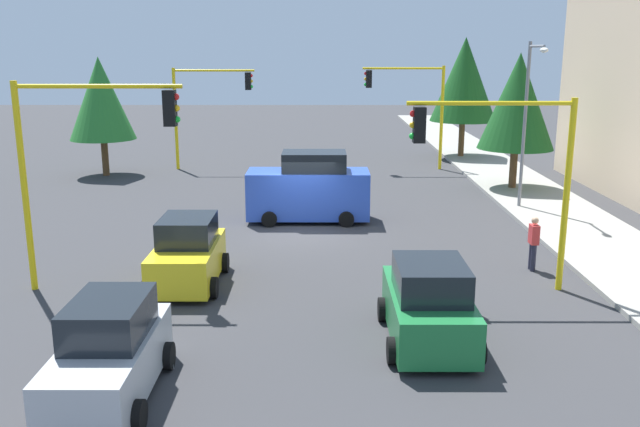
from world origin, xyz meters
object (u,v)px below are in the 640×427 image
traffic_signal_near_right (85,145)px  car_silver (109,354)px  car_green (429,305)px  pedestrian_crossing (533,242)px  traffic_signal_near_left (502,156)px  tree_opposite_side (101,99)px  traffic_signal_far_left (411,97)px  delivery_van_blue (309,189)px  tree_roadside_mid (518,101)px  street_lamp_curbside (529,108)px  car_yellow (188,254)px  tree_roadside_far (464,80)px  traffic_signal_far_right (207,98)px

traffic_signal_near_right → car_silver: size_ratio=1.49×
car_green → pedestrian_crossing: size_ratio=2.29×
traffic_signal_near_left → tree_opposite_side: (-18.00, -16.66, 0.28)m
traffic_signal_far_left → delivery_van_blue: 13.49m
tree_roadside_mid → street_lamp_curbside: bearing=-10.3°
car_yellow → pedestrian_crossing: size_ratio=2.15×
tree_roadside_far → traffic_signal_far_right: bearing=-75.3°
traffic_signal_far_right → street_lamp_curbside: street_lamp_curbside is taller
street_lamp_curbside → delivery_van_blue: (1.61, -8.97, -3.07)m
traffic_signal_near_right → traffic_signal_far_left: bearing=150.2°
car_green → car_silver: (2.61, -6.63, -0.00)m
tree_opposite_side → pedestrian_crossing: 24.66m
tree_opposite_side → tree_roadside_mid: (4.00, 21.00, 0.15)m
car_yellow → car_silver: 6.62m
car_green → tree_roadside_far: bearing=167.1°
traffic_signal_far_left → tree_opposite_side: bearing=-83.2°
car_yellow → tree_roadside_mid: bearing=135.8°
traffic_signal_far_right → traffic_signal_far_left: bearing=90.0°
traffic_signal_near_right → tree_roadside_mid: 21.06m
tree_opposite_side → delivery_van_blue: tree_opposite_side is taller
traffic_signal_far_right → traffic_signal_near_left: 23.00m
tree_roadside_mid → tree_opposite_side: bearing=-100.8°
traffic_signal_near_right → tree_roadside_far: 28.43m
pedestrian_crossing → traffic_signal_near_left: bearing=-42.6°
delivery_van_blue → car_green: delivery_van_blue is taller
car_green → traffic_signal_near_right: bearing=-111.7°
tree_roadside_far → car_silver: bearing=-23.2°
tree_roadside_far → car_yellow: bearing=-28.3°
tree_opposite_side → car_green: bearing=33.4°
traffic_signal_near_right → tree_opposite_side: (-18.00, -5.27, -0.01)m
traffic_signal_near_right → pedestrian_crossing: 13.49m
traffic_signal_near_left → traffic_signal_far_left: 20.00m
street_lamp_curbside → car_silver: 20.49m
tree_opposite_side → car_silver: size_ratio=1.60×
traffic_signal_near_left → traffic_signal_far_right: bearing=-150.4°
traffic_signal_near_left → traffic_signal_far_left: size_ratio=0.93×
traffic_signal_far_right → tree_roadside_far: tree_roadside_far is taller
car_yellow → traffic_signal_far_right: bearing=-172.6°
delivery_van_blue → traffic_signal_far_left: bearing=155.4°
traffic_signal_near_left → pedestrian_crossing: size_ratio=3.19×
car_silver → pedestrian_crossing: size_ratio=2.32×
car_yellow → tree_opposite_side: bearing=-155.9°
traffic_signal_near_left → delivery_van_blue: traffic_signal_near_left is taller
traffic_signal_far_right → tree_roadside_mid: bearing=69.1°
traffic_signal_far_left → pedestrian_crossing: size_ratio=3.41×
street_lamp_curbside → tree_roadside_mid: street_lamp_curbside is taller
delivery_van_blue → car_green: (11.55, 2.98, -0.38)m
tree_roadside_far → delivery_van_blue: 18.84m
traffic_signal_far_right → street_lamp_curbside: (10.39, 14.90, 0.32)m
tree_roadside_mid → delivery_van_blue: tree_roadside_mid is taller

